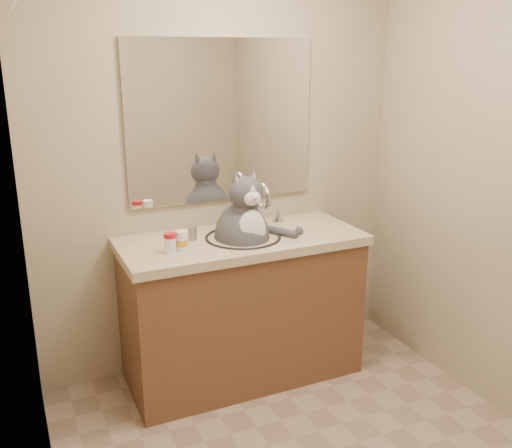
{
  "coord_description": "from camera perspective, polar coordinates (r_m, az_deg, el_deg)",
  "views": [
    {
      "loc": [
        -1.16,
        -1.78,
        1.82
      ],
      "look_at": [
        -0.06,
        0.65,
        1.02
      ],
      "focal_mm": 40.0,
      "sensor_mm": 36.0,
      "label": 1
    }
  ],
  "objects": [
    {
      "name": "vanity",
      "position": [
        3.28,
        -1.39,
        -8.05
      ],
      "size": [
        1.34,
        0.59,
        1.12
      ],
      "color": "brown",
      "rests_on": "ground"
    },
    {
      "name": "pill_bottle_orange",
      "position": [
        2.92,
        -7.45,
        -1.71
      ],
      "size": [
        0.08,
        0.08,
        0.1
      ],
      "rotation": [
        0.0,
        0.0,
        -0.29
      ],
      "color": "white",
      "rests_on": "vanity"
    },
    {
      "name": "mirror",
      "position": [
        3.25,
        -3.43,
        10.21
      ],
      "size": [
        1.1,
        0.02,
        0.9
      ],
      "primitive_type": "cube",
      "color": "white",
      "rests_on": "room"
    },
    {
      "name": "pill_bottle_redcap",
      "position": [
        2.89,
        -8.6,
        -1.89
      ],
      "size": [
        0.08,
        0.08,
        0.11
      ],
      "rotation": [
        0.0,
        0.0,
        0.43
      ],
      "color": "white",
      "rests_on": "vanity"
    },
    {
      "name": "grey_canister",
      "position": [
        3.09,
        -6.36,
        -0.92
      ],
      "size": [
        0.06,
        0.06,
        0.07
      ],
      "rotation": [
        0.0,
        0.0,
        -0.27
      ],
      "color": "gray",
      "rests_on": "vanity"
    },
    {
      "name": "room",
      "position": [
        2.21,
        8.31,
        0.32
      ],
      "size": [
        2.22,
        2.52,
        2.42
      ],
      "color": "gray",
      "rests_on": "ground"
    },
    {
      "name": "shower_curtain",
      "position": [
        2.04,
        -19.58,
        -7.0
      ],
      "size": [
        0.02,
        1.3,
        1.93
      ],
      "color": "#C5B495",
      "rests_on": "ground"
    },
    {
      "name": "cat",
      "position": [
        3.1,
        -1.26,
        -0.86
      ],
      "size": [
        0.45,
        0.36,
        0.6
      ],
      "rotation": [
        0.0,
        0.0,
        0.1
      ],
      "color": "#45454A",
      "rests_on": "vanity"
    }
  ]
}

